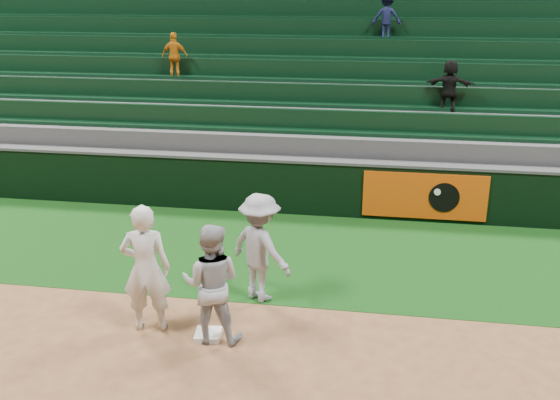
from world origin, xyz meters
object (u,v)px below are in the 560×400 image
object	(u,v)px
first_baseman	(146,269)
base_coach	(260,248)
baserunner	(211,283)

from	to	relation	value
first_baseman	base_coach	bearing A→B (deg)	-151.58
first_baseman	base_coach	size ratio (longest dim) A/B	1.09
first_baseman	baserunner	xyz separation A→B (m)	(1.01, -0.13, -0.09)
first_baseman	baserunner	world-z (taller)	first_baseman
baserunner	base_coach	xyz separation A→B (m)	(0.45, 1.29, 0.02)
base_coach	first_baseman	bearing A→B (deg)	70.94
first_baseman	baserunner	bearing A→B (deg)	162.55
first_baseman	baserunner	distance (m)	1.02
baserunner	base_coach	distance (m)	1.37
baserunner	first_baseman	bearing A→B (deg)	-8.98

